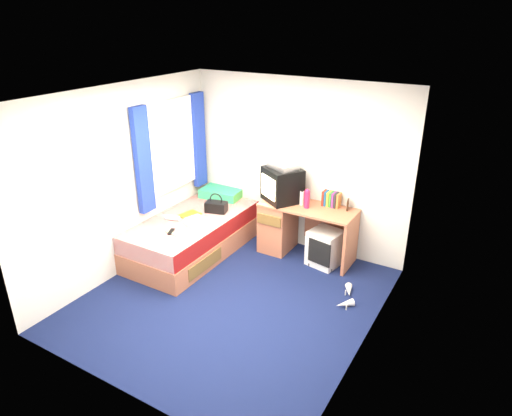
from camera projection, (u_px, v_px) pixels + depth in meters
The scene contains 20 objects.
ground at pixel (231, 299), 5.45m from camera, with size 3.40×3.40×0.00m, color #0C1438.
room_shell at pixel (229, 186), 4.88m from camera, with size 3.40×3.40×3.40m.
bed at pixel (193, 235), 6.41m from camera, with size 1.01×2.00×0.54m.
pillow at pixel (221, 193), 6.98m from camera, with size 0.60×0.38×0.13m, color teal.
desk at pixel (290, 225), 6.41m from camera, with size 1.30×0.55×0.75m.
storage_cube at pixel (325, 248), 6.13m from camera, with size 0.39×0.39×0.49m, color silver.
crt_tv at pixel (282, 185), 6.24m from camera, with size 0.63×0.62×0.47m.
vcr at pixel (283, 166), 6.13m from camera, with size 0.38×0.27×0.07m, color silver.
book_row at pixel (331, 199), 6.11m from camera, with size 0.24×0.13×0.20m.
picture_frame at pixel (348, 205), 6.02m from camera, with size 0.02×0.12×0.14m, color black.
pink_water_bottle at pixel (307, 199), 6.05m from camera, with size 0.08×0.08×0.24m, color #E9214D.
aerosol_can at pixel (302, 198), 6.15m from camera, with size 0.05×0.05×0.20m, color silver.
handbag at pixel (216, 206), 6.46m from camera, with size 0.33×0.24×0.28m.
towel at pixel (197, 222), 6.07m from camera, with size 0.28×0.23×0.09m, color silver.
magazine at pixel (190, 215), 6.38m from camera, with size 0.21×0.28×0.01m, color yellow.
water_bottle at pixel (173, 218), 6.22m from camera, with size 0.07×0.07×0.20m, color silver.
colour_swatch_fan at pixel (172, 233), 5.85m from camera, with size 0.22×0.06×0.01m, color gold.
remote_control at pixel (171, 232), 5.89m from camera, with size 0.05×0.16×0.02m, color black.
window_assembly at pixel (172, 148), 6.32m from camera, with size 0.11×1.42×1.40m.
white_heels at pixel (347, 297), 5.42m from camera, with size 0.24×0.52×0.09m.
Camera 1 is at (2.57, -3.79, 3.17)m, focal length 32.00 mm.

